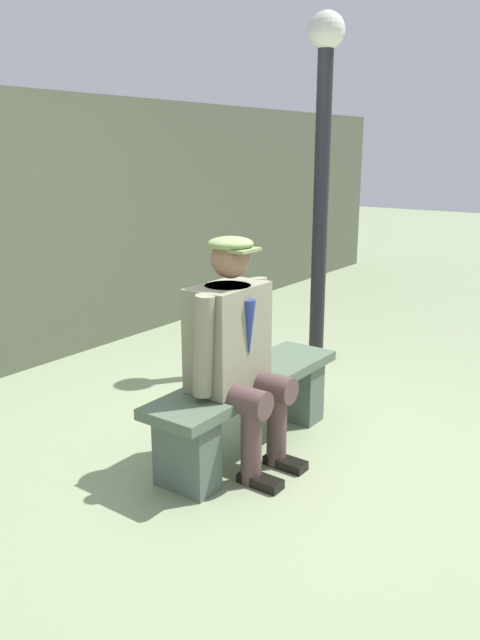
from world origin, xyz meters
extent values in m
plane|color=gray|center=(0.00, 0.00, 0.00)|extent=(30.00, 30.00, 0.00)
cube|color=#4F624D|center=(0.00, 0.00, 0.42)|extent=(1.43, 0.38, 0.06)
cube|color=#4F5F56|center=(-0.54, 0.00, 0.20)|extent=(0.18, 0.32, 0.39)
cube|color=#4F5F56|center=(0.54, 0.00, 0.20)|extent=(0.18, 0.32, 0.39)
cube|color=gray|center=(0.18, 0.00, 0.73)|extent=(0.45, 0.27, 0.56)
cylinder|color=#1E2338|center=(0.18, 0.00, 0.98)|extent=(0.25, 0.25, 0.06)
cone|color=navy|center=(0.18, 0.14, 0.80)|extent=(0.07, 0.07, 0.31)
sphere|color=#8C664C|center=(0.18, 0.02, 1.15)|extent=(0.21, 0.21, 0.21)
ellipsoid|color=#80965A|center=(0.18, 0.02, 1.23)|extent=(0.24, 0.24, 0.07)
cube|color=#80965A|center=(0.18, 0.11, 1.21)|extent=(0.17, 0.09, 0.02)
cylinder|color=brown|center=(0.06, 0.12, 0.45)|extent=(0.15, 0.42, 0.15)
cylinder|color=brown|center=(0.06, 0.24, 0.23)|extent=(0.11, 0.11, 0.45)
cube|color=black|center=(0.06, 0.30, 0.03)|extent=(0.10, 0.24, 0.05)
cylinder|color=gray|center=(-0.07, 0.04, 0.75)|extent=(0.11, 0.15, 0.53)
cylinder|color=brown|center=(0.31, 0.12, 0.45)|extent=(0.15, 0.42, 0.15)
cylinder|color=brown|center=(0.31, 0.24, 0.23)|extent=(0.11, 0.11, 0.45)
cube|color=black|center=(0.31, 0.30, 0.03)|extent=(0.10, 0.24, 0.05)
cylinder|color=gray|center=(0.44, 0.04, 0.75)|extent=(0.10, 0.13, 0.53)
cylinder|color=beige|center=(-0.22, -0.06, 0.48)|extent=(0.27, 0.14, 0.06)
cylinder|color=black|center=(-1.53, -0.41, 1.20)|extent=(0.12, 0.12, 2.40)
sphere|color=white|center=(-1.53, -0.41, 2.51)|extent=(0.27, 0.27, 0.27)
camera|label=1|loc=(2.75, 1.95, 1.70)|focal=35.41mm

